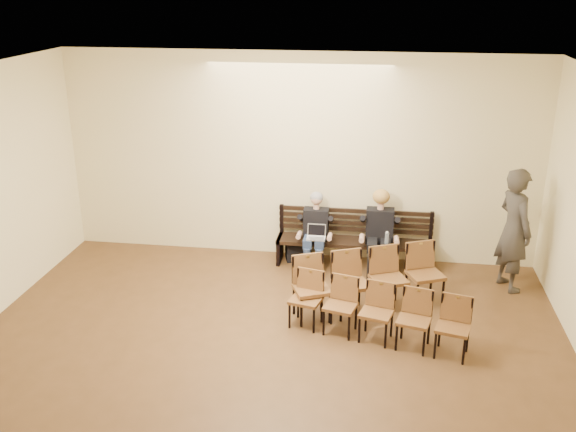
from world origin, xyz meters
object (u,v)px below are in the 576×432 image
object	(u,v)px
seated_man	(315,232)
water_bottle	(386,245)
chair_row_back	(370,282)
laptop	(316,240)
chair_row_front	(376,313)
bag	(298,251)
passerby	(515,221)
bench	(354,253)
seated_woman	(379,234)

from	to	relation	value
seated_man	water_bottle	distance (m)	1.20
chair_row_back	water_bottle	bearing A→B (deg)	55.32
laptop	chair_row_front	xyz separation A→B (m)	(1.03, -2.02, -0.17)
bag	passerby	bearing A→B (deg)	-9.62
bag	bench	bearing A→B (deg)	-5.97
seated_man	seated_woman	size ratio (longest dim) A/B	0.94
seated_man	bag	xyz separation A→B (m)	(-0.31, 0.22, -0.46)
laptop	chair_row_back	xyz separation A→B (m)	(0.92, -1.22, -0.10)
laptop	water_bottle	bearing A→B (deg)	-1.27
bench	bag	world-z (taller)	bench
bag	water_bottle	bearing A→B (deg)	-18.18
water_bottle	seated_man	bearing A→B (deg)	167.14
bench	passerby	distance (m)	2.64
seated_woman	bag	distance (m)	1.47
seated_woman	chair_row_front	size ratio (longest dim) A/B	0.54
water_bottle	chair_row_front	distance (m)	1.98
bag	chair_row_front	size ratio (longest dim) A/B	0.17
bench	passerby	size ratio (longest dim) A/B	1.16
seated_man	laptop	bearing A→B (deg)	-82.16
chair_row_front	chair_row_back	bearing A→B (deg)	111.73
seated_woman	laptop	distance (m)	1.05
bench	seated_man	bearing A→B (deg)	-169.43
seated_woman	passerby	size ratio (longest dim) A/B	0.58
seated_man	chair_row_front	bearing A→B (deg)	-64.70
seated_woman	chair_row_back	xyz separation A→B (m)	(-0.10, -1.44, -0.19)
seated_woman	passerby	xyz separation A→B (m)	(2.03, -0.36, 0.47)
seated_woman	chair_row_back	bearing A→B (deg)	-94.18
water_bottle	bag	size ratio (longest dim) A/B	0.50
seated_woman	passerby	distance (m)	2.11
seated_woman	chair_row_front	xyz separation A→B (m)	(0.00, -2.23, -0.25)
passerby	chair_row_front	size ratio (longest dim) A/B	0.93
seated_woman	water_bottle	bearing A→B (deg)	-65.92
laptop	bag	bearing A→B (deg)	129.35
chair_row_front	chair_row_back	world-z (taller)	chair_row_back
bench	chair_row_back	size ratio (longest dim) A/B	1.16
seated_man	chair_row_back	bearing A→B (deg)	-56.57
bench	bag	distance (m)	0.96
passerby	seated_woman	bearing A→B (deg)	55.91
water_bottle	passerby	xyz separation A→B (m)	(1.91, -0.09, 0.56)
water_bottle	chair_row_front	xyz separation A→B (m)	(-0.12, -1.97, -0.16)
seated_woman	laptop	size ratio (longest dim) A/B	4.27
passerby	seated_man	bearing A→B (deg)	59.28
laptop	seated_man	bearing A→B (deg)	99.09
chair_row_front	chair_row_back	size ratio (longest dim) A/B	1.08
chair_row_back	passerby	bearing A→B (deg)	3.07
bench	seated_man	xyz separation A→B (m)	(-0.64, -0.12, 0.39)
bench	chair_row_back	bearing A→B (deg)	-78.90
seated_man	bench	bearing A→B (deg)	10.57
bench	laptop	size ratio (longest dim) A/B	8.59
water_bottle	chair_row_back	bearing A→B (deg)	-100.88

